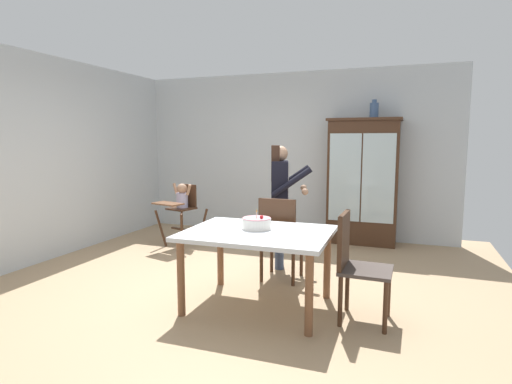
# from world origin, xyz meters

# --- Properties ---
(ground_plane) EXTENTS (6.24, 6.24, 0.00)m
(ground_plane) POSITION_xyz_m (0.00, 0.00, 0.00)
(ground_plane) COLOR tan
(wall_back) EXTENTS (5.32, 0.06, 2.70)m
(wall_back) POSITION_xyz_m (0.00, 2.63, 1.35)
(wall_back) COLOR silver
(wall_back) RESTS_ON ground_plane
(wall_left) EXTENTS (0.06, 5.32, 2.70)m
(wall_left) POSITION_xyz_m (-2.63, 0.00, 1.35)
(wall_left) COLOR silver
(wall_left) RESTS_ON ground_plane
(china_cabinet) EXTENTS (1.09, 0.48, 1.92)m
(china_cabinet) POSITION_xyz_m (1.22, 2.37, 0.97)
(china_cabinet) COLOR #422819
(china_cabinet) RESTS_ON ground_plane
(ceramic_vase) EXTENTS (0.13, 0.13, 0.27)m
(ceramic_vase) POSITION_xyz_m (1.35, 2.37, 2.04)
(ceramic_vase) COLOR #3D567F
(ceramic_vase) RESTS_ON china_cabinet
(high_chair_with_toddler) EXTENTS (0.70, 0.78, 0.95)m
(high_chair_with_toddler) POSITION_xyz_m (-1.31, 1.26, 0.65)
(high_chair_with_toddler) COLOR #422819
(high_chair_with_toddler) RESTS_ON ground_plane
(adult_person) EXTENTS (0.60, 0.59, 1.53)m
(adult_person) POSITION_xyz_m (0.39, 0.76, 0.97)
(adult_person) COLOR #3D4C6B
(adult_person) RESTS_ON ground_plane
(dining_table) EXTENTS (1.37, 1.06, 0.74)m
(dining_table) POSITION_xyz_m (0.55, -0.49, 0.65)
(dining_table) COLOR silver
(dining_table) RESTS_ON ground_plane
(birthday_cake) EXTENTS (0.28, 0.28, 0.19)m
(birthday_cake) POSITION_xyz_m (0.51, -0.40, 0.79)
(birthday_cake) COLOR white
(birthday_cake) RESTS_ON dining_table
(dining_chair_far_side) EXTENTS (0.44, 0.44, 0.96)m
(dining_chair_far_side) POSITION_xyz_m (0.54, 0.25, 0.56)
(dining_chair_far_side) COLOR #422819
(dining_chair_far_side) RESTS_ON ground_plane
(dining_chair_right_end) EXTENTS (0.45, 0.45, 0.96)m
(dining_chair_right_end) POSITION_xyz_m (1.45, -0.48, 0.56)
(dining_chair_right_end) COLOR #422819
(dining_chair_right_end) RESTS_ON ground_plane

